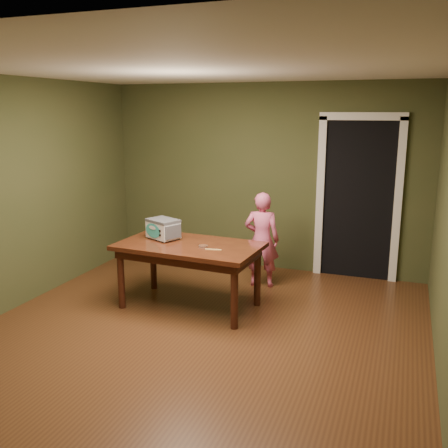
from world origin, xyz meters
TOP-DOWN VIEW (x-y plane):
  - floor at (0.00, 0.00)m, footprint 5.00×5.00m
  - room_shell at (0.00, 0.00)m, footprint 4.52×5.02m
  - doorway at (1.30, 2.78)m, footprint 1.10×0.66m
  - dining_table at (-0.37, 0.73)m, footprint 1.65×0.99m
  - toy_oven at (-0.75, 0.84)m, footprint 0.44×0.38m
  - baking_pan at (-0.17, 0.66)m, footprint 0.10×0.10m
  - spatula at (-0.03, 0.60)m, footprint 0.18×0.05m
  - child at (0.21, 1.70)m, footprint 0.48×0.35m

SIDE VIEW (x-z plane):
  - floor at x=0.00m, z-range 0.00..0.00m
  - child at x=0.21m, z-range 0.00..1.23m
  - dining_table at x=-0.37m, z-range 0.28..1.03m
  - spatula at x=-0.03m, z-range 0.75..0.76m
  - baking_pan at x=-0.17m, z-range 0.75..0.77m
  - toy_oven at x=-0.75m, z-range 0.76..1.00m
  - doorway at x=1.30m, z-range -0.07..2.18m
  - room_shell at x=0.00m, z-range 0.40..3.01m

